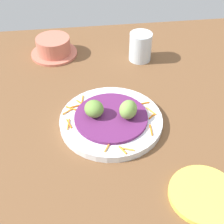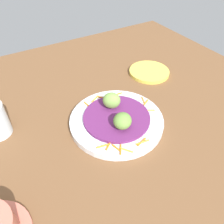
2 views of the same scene
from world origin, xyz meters
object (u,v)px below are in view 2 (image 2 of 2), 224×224
main_plate (117,121)px  guac_scoop_center (122,121)px  guac_scoop_left (112,100)px  side_plate_small (149,72)px

main_plate → guac_scoop_center: 5.56cm
guac_scoop_center → guac_scoop_left: bearing=78.6°
main_plate → guac_scoop_center: size_ratio=5.21×
main_plate → guac_scoop_left: bearing=78.6°
main_plate → guac_scoop_left: guac_scoop_left is taller
guac_scoop_left → guac_scoop_center: bearing=-101.4°
main_plate → side_plate_small: size_ratio=1.78×
guac_scoop_left → guac_scoop_center: 8.22cm
guac_scoop_left → side_plate_small: 25.83cm
guac_scoop_left → guac_scoop_center: size_ratio=1.01×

